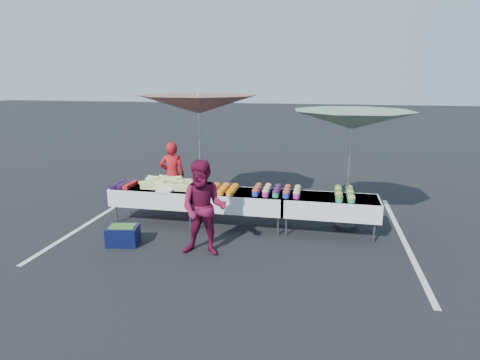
% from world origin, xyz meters
% --- Properties ---
extents(ground, '(80.00, 80.00, 0.00)m').
position_xyz_m(ground, '(0.00, 0.00, 0.00)').
color(ground, black).
extents(stripe_left, '(0.10, 5.00, 0.00)m').
position_xyz_m(stripe_left, '(-3.20, 0.00, 0.00)').
color(stripe_left, silver).
rests_on(stripe_left, ground).
extents(stripe_right, '(0.10, 5.00, 0.00)m').
position_xyz_m(stripe_right, '(3.20, 0.00, 0.00)').
color(stripe_right, silver).
rests_on(stripe_right, ground).
extents(table_left, '(1.86, 0.81, 0.75)m').
position_xyz_m(table_left, '(-1.80, 0.00, 0.58)').
color(table_left, white).
rests_on(table_left, ground).
extents(table_center, '(1.86, 0.81, 0.75)m').
position_xyz_m(table_center, '(0.00, 0.00, 0.58)').
color(table_center, white).
rests_on(table_center, ground).
extents(table_right, '(1.86, 0.81, 0.75)m').
position_xyz_m(table_right, '(1.80, 0.00, 0.58)').
color(table_right, white).
rests_on(table_right, ground).
extents(berry_punnets, '(0.40, 0.54, 0.08)m').
position_xyz_m(berry_punnets, '(-2.51, -0.06, 0.79)').
color(berry_punnets, black).
rests_on(berry_punnets, table_left).
extents(corn_pile, '(1.16, 0.57, 0.26)m').
position_xyz_m(corn_pile, '(-1.56, 0.04, 0.84)').
color(corn_pile, '#C2E374').
rests_on(corn_pile, table_left).
extents(plastic_bags, '(0.30, 0.25, 0.05)m').
position_xyz_m(plastic_bags, '(-1.50, -0.30, 0.78)').
color(plastic_bags, white).
rests_on(plastic_bags, table_left).
extents(carrot_bowls, '(0.55, 0.69, 0.11)m').
position_xyz_m(carrot_bowls, '(-0.35, -0.01, 0.80)').
color(carrot_bowls, orange).
rests_on(carrot_bowls, table_center).
extents(potato_cups, '(0.94, 0.58, 0.16)m').
position_xyz_m(potato_cups, '(0.75, 0.00, 0.83)').
color(potato_cups, '#2337A6').
rests_on(potato_cups, table_right).
extents(bean_baskets, '(0.36, 0.86, 0.15)m').
position_xyz_m(bean_baskets, '(2.06, 0.08, 0.82)').
color(bean_baskets, '#249159').
rests_on(bean_baskets, table_right).
extents(vendor, '(0.65, 0.50, 1.58)m').
position_xyz_m(vendor, '(-1.81, 0.93, 0.79)').
color(vendor, red).
rests_on(vendor, ground).
extents(customer, '(0.84, 0.66, 1.68)m').
position_xyz_m(customer, '(-0.34, -1.42, 0.84)').
color(customer, maroon).
rests_on(customer, ground).
extents(umbrella_left, '(3.29, 3.29, 2.67)m').
position_xyz_m(umbrella_left, '(-1.06, 0.75, 2.42)').
color(umbrella_left, black).
rests_on(umbrella_left, ground).
extents(umbrella_right, '(2.97, 2.97, 2.42)m').
position_xyz_m(umbrella_right, '(2.14, 0.40, 2.19)').
color(umbrella_right, black).
rests_on(umbrella_right, ground).
extents(storage_bin, '(0.62, 0.50, 0.36)m').
position_xyz_m(storage_bin, '(-1.93, -1.33, 0.19)').
color(storage_bin, '#0A1036').
rests_on(storage_bin, ground).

